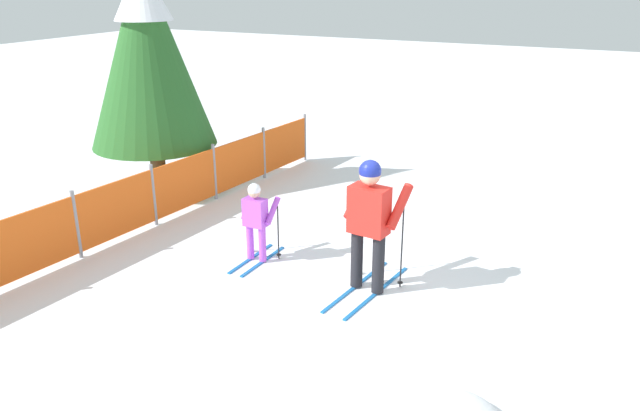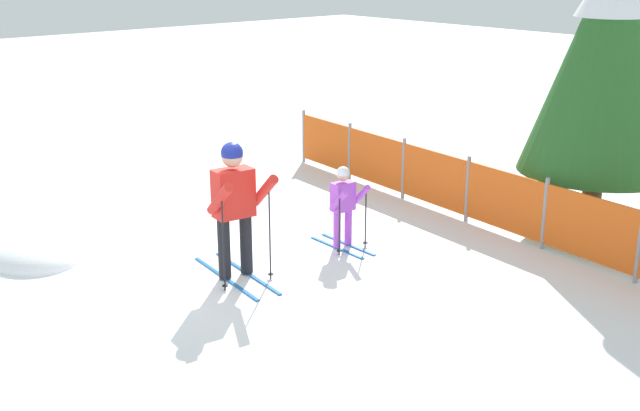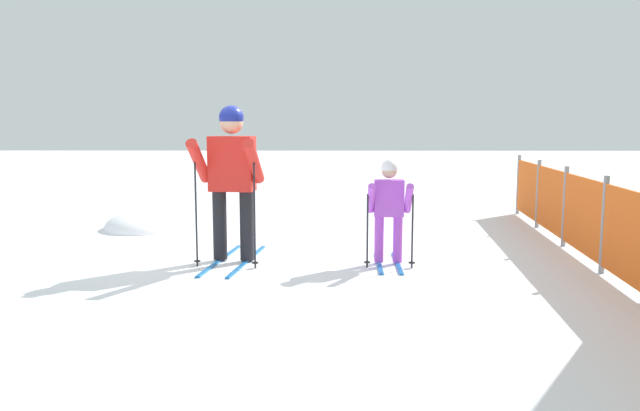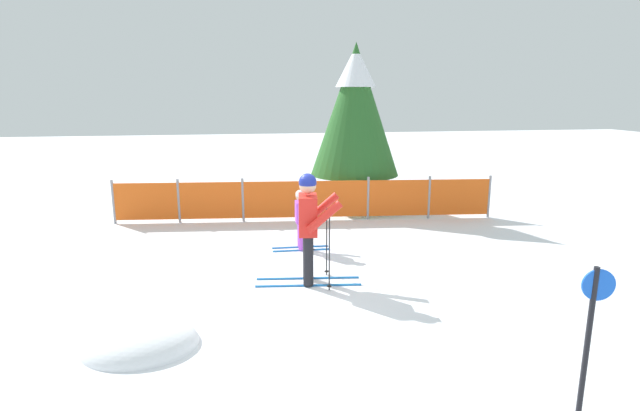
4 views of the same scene
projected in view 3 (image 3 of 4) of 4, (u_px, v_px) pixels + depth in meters
name	position (u px, v px, depth m)	size (l,w,h in m)	color
ground_plane	(215.00, 257.00, 7.30)	(60.00, 60.00, 0.00)	white
skier_adult	(232.00, 169.00, 6.90)	(1.68, 0.79, 1.75)	#1966B2
skier_child	(389.00, 204.00, 6.83)	(1.09, 0.55, 1.16)	#1966B2
safety_fence	(604.00, 225.00, 6.43)	(8.81, 0.93, 1.02)	gray
snow_mound	(145.00, 228.00, 9.33)	(1.37, 1.16, 0.55)	white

